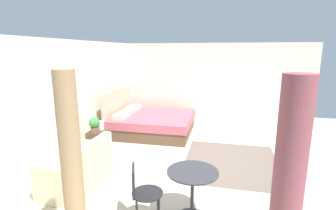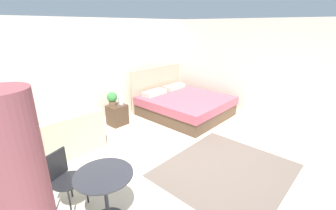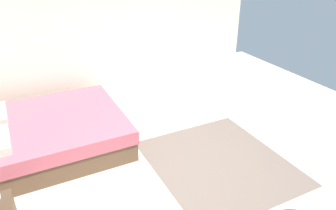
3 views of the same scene
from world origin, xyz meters
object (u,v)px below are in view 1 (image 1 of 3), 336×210
(bed, at_px, (151,123))
(potted_plant, at_px, (94,124))
(couch, at_px, (79,170))
(balcony_table, at_px, (192,186))
(vase, at_px, (101,125))
(nightstand, at_px, (98,142))
(cafe_chair_near_window, at_px, (141,189))

(bed, height_order, potted_plant, bed)
(couch, bearing_deg, balcony_table, -102.10)
(bed, bearing_deg, potted_plant, 155.51)
(vase, xyz_separation_m, balcony_table, (-2.05, -2.45, -0.11))
(bed, height_order, nightstand, bed)
(balcony_table, relative_size, cafe_chair_near_window, 0.88)
(bed, distance_m, nightstand, 1.88)
(bed, relative_size, vase, 10.80)
(bed, bearing_deg, vase, 153.80)
(bed, xyz_separation_m, balcony_table, (-3.63, -1.68, 0.22))
(couch, bearing_deg, vase, 13.59)
(bed, height_order, cafe_chair_near_window, bed)
(couch, bearing_deg, cafe_chair_near_window, -115.99)
(cafe_chair_near_window, bearing_deg, nightstand, 39.71)
(nightstand, height_order, cafe_chair_near_window, cafe_chair_near_window)
(bed, bearing_deg, couch, 173.08)
(potted_plant, bearing_deg, couch, -162.74)
(potted_plant, relative_size, vase, 1.73)
(bed, xyz_separation_m, vase, (-1.58, 0.78, 0.33))
(bed, distance_m, vase, 1.79)
(cafe_chair_near_window, bearing_deg, balcony_table, -70.91)
(nightstand, xyz_separation_m, cafe_chair_near_window, (-2.17, -1.80, 0.25))
(bed, height_order, balcony_table, bed)
(vase, bearing_deg, nightstand, 168.92)
(potted_plant, relative_size, cafe_chair_near_window, 0.43)
(balcony_table, height_order, cafe_chair_near_window, cafe_chair_near_window)
(potted_plant, height_order, balcony_table, potted_plant)
(potted_plant, height_order, vase, potted_plant)
(balcony_table, bearing_deg, potted_plant, 53.70)
(cafe_chair_near_window, bearing_deg, vase, 37.84)
(potted_plant, distance_m, vase, 0.24)
(couch, relative_size, potted_plant, 3.68)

